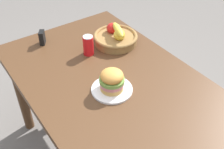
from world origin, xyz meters
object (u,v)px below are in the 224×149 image
(plate, at_px, (112,89))
(sandwich, at_px, (112,80))
(fruit_basket, at_px, (116,37))
(soda_can, at_px, (88,45))
(napkin_holder, at_px, (42,38))

(plate, distance_m, sandwich, 0.07)
(fruit_basket, bearing_deg, plate, -38.13)
(plate, height_order, soda_can, soda_can)
(soda_can, relative_size, fruit_basket, 0.43)
(sandwich, xyz_separation_m, fruit_basket, (-0.37, 0.29, -0.03))
(fruit_basket, height_order, napkin_holder, fruit_basket)
(sandwich, bearing_deg, napkin_holder, -170.30)
(plate, height_order, sandwich, sandwich)
(plate, bearing_deg, soda_can, 168.05)
(plate, relative_size, soda_can, 1.75)
(plate, distance_m, fruit_basket, 0.47)
(sandwich, bearing_deg, plate, 0.00)
(plate, height_order, napkin_holder, napkin_holder)
(plate, xyz_separation_m, napkin_holder, (-0.64, -0.11, 0.04))
(plate, relative_size, napkin_holder, 2.45)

